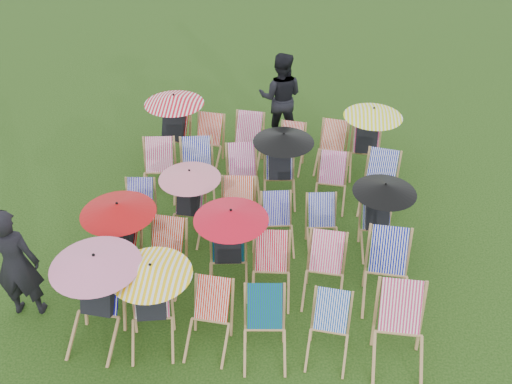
# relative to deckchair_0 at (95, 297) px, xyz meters

# --- Properties ---
(ground) EXTENTS (100.00, 100.00, 0.00)m
(ground) POSITION_rel_deckchair_0_xyz_m (1.90, 2.19, -0.73)
(ground) COLOR black
(ground) RESTS_ON ground
(deckchair_0) EXTENTS (1.17, 1.24, 1.39)m
(deckchair_0) POSITION_rel_deckchair_0_xyz_m (0.00, 0.00, 0.00)
(deckchair_0) COLOR #A77E4E
(deckchair_0) RESTS_ON ground
(deckchair_1) EXTENTS (1.07, 1.16, 1.27)m
(deckchair_1) POSITION_rel_deckchair_0_xyz_m (0.74, 0.03, -0.07)
(deckchair_1) COLOR #A77E4E
(deckchair_1) RESTS_ON ground
(deckchair_2) EXTENTS (0.65, 0.85, 0.88)m
(deckchair_2) POSITION_rel_deckchair_0_xyz_m (1.50, 0.02, -0.30)
(deckchair_2) COLOR #A77E4E
(deckchair_2) RESTS_ON ground
(deckchair_3) EXTENTS (0.67, 0.88, 0.89)m
(deckchair_3) POSITION_rel_deckchair_0_xyz_m (2.26, -0.07, -0.29)
(deckchair_3) COLOR #A77E4E
(deckchair_3) RESTS_ON ground
(deckchair_4) EXTENTS (0.63, 0.82, 0.83)m
(deckchair_4) POSITION_rel_deckchair_0_xyz_m (3.09, 0.01, -0.32)
(deckchair_4) COLOR #A77E4E
(deckchair_4) RESTS_ON ground
(deckchair_5) EXTENTS (0.71, 0.97, 1.02)m
(deckchair_5) POSITION_rel_deckchair_0_xyz_m (3.99, 0.00, -0.22)
(deckchair_5) COLOR #A77E4E
(deckchair_5) RESTS_ON ground
(deckchair_6) EXTENTS (1.11, 1.18, 1.31)m
(deckchair_6) POSITION_rel_deckchair_0_xyz_m (-0.08, 1.20, -0.04)
(deckchair_6) COLOR #A77E4E
(deckchair_6) RESTS_ON ground
(deckchair_7) EXTENTS (0.68, 0.90, 0.92)m
(deckchair_7) POSITION_rel_deckchair_0_xyz_m (0.62, 1.15, -0.27)
(deckchair_7) COLOR #A77E4E
(deckchair_7) RESTS_ON ground
(deckchair_8) EXTENTS (1.09, 1.17, 1.30)m
(deckchair_8) POSITION_rel_deckchair_0_xyz_m (1.60, 1.22, -0.05)
(deckchair_8) COLOR #A77E4E
(deckchair_8) RESTS_ON ground
(deckchair_9) EXTENTS (0.64, 0.86, 0.90)m
(deckchair_9) POSITION_rel_deckchair_0_xyz_m (2.25, 1.03, -0.29)
(deckchair_9) COLOR #A77E4E
(deckchair_9) RESTS_ON ground
(deckchair_10) EXTENTS (0.67, 0.88, 0.91)m
(deckchair_10) POSITION_rel_deckchair_0_xyz_m (3.03, 1.09, -0.28)
(deckchair_10) COLOR #A77E4E
(deckchair_10) RESTS_ON ground
(deckchair_11) EXTENTS (0.73, 0.97, 1.01)m
(deckchair_11) POSITION_rel_deckchair_0_xyz_m (3.92, 1.10, -0.23)
(deckchair_11) COLOR #A77E4E
(deckchair_11) RESTS_ON ground
(deckchair_12) EXTENTS (0.61, 0.80, 0.82)m
(deckchair_12) POSITION_rel_deckchair_0_xyz_m (-0.09, 2.30, -0.32)
(deckchair_12) COLOR #A77E4E
(deckchair_12) RESTS_ON ground
(deckchair_13) EXTENTS (1.01, 1.06, 1.20)m
(deckchair_13) POSITION_rel_deckchair_0_xyz_m (0.76, 2.32, -0.10)
(deckchair_13) COLOR #A77E4E
(deckchair_13) RESTS_ON ground
(deckchair_14) EXTENTS (0.68, 0.91, 0.94)m
(deckchair_14) POSITION_rel_deckchair_0_xyz_m (1.59, 2.30, -0.27)
(deckchair_14) COLOR #A77E4E
(deckchair_14) RESTS_ON ground
(deckchair_15) EXTENTS (0.66, 0.84, 0.82)m
(deckchair_15) POSITION_rel_deckchair_0_xyz_m (2.26, 2.16, -0.32)
(deckchair_15) COLOR #A77E4E
(deckchair_15) RESTS_ON ground
(deckchair_16) EXTENTS (0.64, 0.82, 0.82)m
(deckchair_16) POSITION_rel_deckchair_0_xyz_m (2.99, 2.20, -0.33)
(deckchair_16) COLOR #A77E4E
(deckchair_16) RESTS_ON ground
(deckchair_17) EXTENTS (1.00, 1.07, 1.19)m
(deckchair_17) POSITION_rel_deckchair_0_xyz_m (3.88, 2.27, -0.11)
(deckchair_17) COLOR #A77E4E
(deckchair_17) RESTS_ON ground
(deckchair_18) EXTENTS (0.75, 0.96, 0.95)m
(deckchair_18) POSITION_rel_deckchair_0_xyz_m (-0.01, 3.40, -0.26)
(deckchair_18) COLOR #A77E4E
(deckchair_18) RESTS_ON ground
(deckchair_19) EXTENTS (0.80, 1.00, 0.98)m
(deckchair_19) POSITION_rel_deckchair_0_xyz_m (0.70, 3.43, -0.25)
(deckchair_19) COLOR #A77E4E
(deckchair_19) RESTS_ON ground
(deckchair_20) EXTENTS (0.76, 0.95, 0.92)m
(deckchair_20) POSITION_rel_deckchair_0_xyz_m (1.54, 3.41, -0.27)
(deckchair_20) COLOR #A77E4E
(deckchair_20) RESTS_ON ground
(deckchair_21) EXTENTS (1.08, 1.15, 1.28)m
(deckchair_21) POSITION_rel_deckchair_0_xyz_m (2.21, 3.49, -0.06)
(deckchair_21) COLOR #A77E4E
(deckchair_21) RESTS_ON ground
(deckchair_22) EXTENTS (0.63, 0.84, 0.87)m
(deckchair_22) POSITION_rel_deckchair_0_xyz_m (3.12, 3.40, -0.30)
(deckchair_22) COLOR #A77E4E
(deckchair_22) RESTS_ON ground
(deckchair_23) EXTENTS (0.78, 0.98, 0.95)m
(deckchair_23) POSITION_rel_deckchair_0_xyz_m (3.97, 3.40, -0.26)
(deckchair_23) COLOR #A77E4E
(deckchair_23) RESTS_ON ground
(deckchair_24) EXTENTS (1.16, 1.23, 1.37)m
(deckchair_24) POSITION_rel_deckchair_0_xyz_m (-0.01, 4.58, -0.01)
(deckchair_24) COLOR #A77E4E
(deckchair_24) RESTS_ON ground
(deckchair_25) EXTENTS (0.70, 0.90, 0.91)m
(deckchair_25) POSITION_rel_deckchair_0_xyz_m (0.68, 4.51, -0.28)
(deckchair_25) COLOR #A77E4E
(deckchair_25) RESTS_ON ground
(deckchair_26) EXTENTS (0.70, 0.92, 0.94)m
(deckchair_26) POSITION_rel_deckchair_0_xyz_m (1.46, 4.58, -0.26)
(deckchair_26) COLOR #A77E4E
(deckchair_26) RESTS_ON ground
(deckchair_27) EXTENTS (0.63, 0.81, 0.82)m
(deckchair_27) POSITION_rel_deckchair_0_xyz_m (2.33, 4.54, -0.33)
(deckchair_27) COLOR #A77E4E
(deckchair_27) RESTS_ON ground
(deckchair_28) EXTENTS (0.70, 0.89, 0.88)m
(deckchair_28) POSITION_rel_deckchair_0_xyz_m (3.14, 4.57, -0.30)
(deckchair_28) COLOR #A77E4E
(deckchair_28) RESTS_ON ground
(deckchair_29) EXTENTS (1.11, 1.15, 1.31)m
(deckchair_29) POSITION_rel_deckchair_0_xyz_m (3.81, 4.55, -0.04)
(deckchair_29) COLOR #A77E4E
(deckchair_29) RESTS_ON ground
(person_left) EXTENTS (0.71, 0.52, 1.82)m
(person_left) POSITION_rel_deckchair_0_xyz_m (-1.21, 0.33, 0.17)
(person_left) COLOR black
(person_left) RESTS_ON ground
(person_rear) EXTENTS (0.96, 0.76, 1.91)m
(person_rear) POSITION_rel_deckchair_0_xyz_m (2.05, 5.62, 0.22)
(person_rear) COLOR black
(person_rear) RESTS_ON ground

